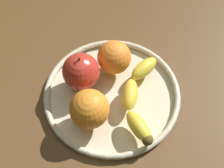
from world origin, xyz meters
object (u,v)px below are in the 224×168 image
banana (138,97)px  orange_back_right (89,109)px  fruit_bowl (112,94)px  orange_front_right (116,57)px  apple (81,71)px

banana → orange_back_right: size_ratio=2.79×
fruit_bowl → orange_front_right: bearing=176.5°
banana → orange_back_right: 10.60cm
banana → orange_back_right: orange_back_right is taller
apple → orange_back_right: size_ratio=1.11×
fruit_bowl → orange_back_right: (6.48, -3.82, 4.76)cm
banana → apple: bearing=-104.2°
fruit_bowl → orange_back_right: 8.90cm
fruit_bowl → apple: (-2.01, -6.52, 4.78)cm
fruit_bowl → apple: 8.33cm
fruit_bowl → orange_back_right: size_ratio=3.76×
fruit_bowl → apple: apple is taller
banana → orange_front_right: 9.82cm
banana → orange_front_right: (-8.18, -5.04, 2.06)cm
orange_back_right → apple: bearing=-162.3°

